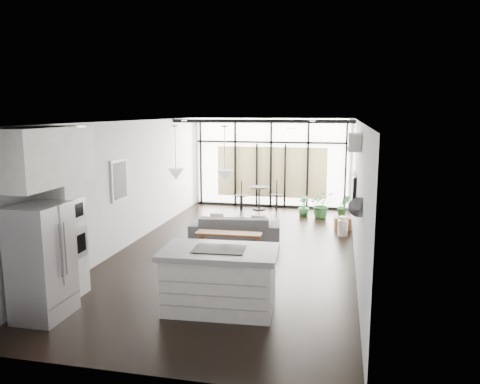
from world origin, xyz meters
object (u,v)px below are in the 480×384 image
at_px(sofa, 235,224).
at_px(pouf, 258,224).
at_px(tv, 354,189).
at_px(milk_can, 343,226).
at_px(console_bench, 229,243).
at_px(island, 220,280).
at_px(fridge, 42,262).

bearing_deg(sofa, pouf, -119.73).
relative_size(sofa, pouf, 4.45).
bearing_deg(tv, milk_can, 105.56).
distance_m(console_bench, tv, 3.06).
distance_m(sofa, console_bench, 1.00).
height_order(sofa, console_bench, sofa).
distance_m(milk_can, tv, 1.32).
distance_m(island, fridge, 2.61).
xyz_separation_m(milk_can, tv, (0.21, -0.75, 1.06)).
relative_size(console_bench, milk_can, 2.90).
bearing_deg(tv, console_bench, -155.00).
xyz_separation_m(island, milk_can, (1.84, 4.81, -0.24)).
height_order(fridge, console_bench, fridge).
height_order(island, milk_can, island).
xyz_separation_m(fridge, tv, (4.51, 4.85, 0.45)).
bearing_deg(console_bench, fridge, -119.26).
xyz_separation_m(fridge, console_bench, (1.92, 3.64, -0.62)).
relative_size(island, sofa, 0.84).
bearing_deg(console_bench, milk_can, 37.99).
distance_m(fridge, sofa, 4.99).
bearing_deg(tv, pouf, 163.17).
distance_m(island, sofa, 3.89).
bearing_deg(milk_can, pouf, -178.47).
bearing_deg(milk_can, island, -110.90).
distance_m(sofa, tv, 2.84).
bearing_deg(console_bench, sofa, 93.75).
xyz_separation_m(sofa, console_bench, (0.09, -0.98, -0.18)).
bearing_deg(island, tv, 59.83).
bearing_deg(island, console_bench, 97.43).
height_order(fridge, milk_can, fridge).
bearing_deg(pouf, tv, -16.83).
bearing_deg(island, sofa, 96.01).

